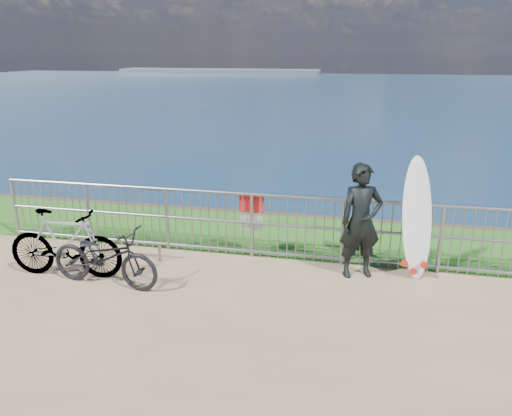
% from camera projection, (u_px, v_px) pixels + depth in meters
% --- Properties ---
extents(grass_strip, '(120.00, 120.00, 0.00)m').
position_uv_depth(grass_strip, '(290.00, 235.00, 9.40)').
color(grass_strip, '#235F1A').
rests_on(grass_strip, ground).
extents(seascape, '(260.00, 260.00, 5.00)m').
position_uv_depth(seascape, '(220.00, 73.00, 154.22)').
color(seascape, brown).
rests_on(seascape, ground).
extents(railing, '(10.06, 0.10, 1.13)m').
position_uv_depth(railing, '(282.00, 226.00, 8.20)').
color(railing, gray).
rests_on(railing, ground).
extents(surfer, '(0.75, 0.62, 1.77)m').
position_uv_depth(surfer, '(361.00, 221.00, 7.52)').
color(surfer, black).
rests_on(surfer, ground).
extents(surfboard, '(0.62, 0.59, 1.87)m').
position_uv_depth(surfboard, '(417.00, 223.00, 7.54)').
color(surfboard, white).
rests_on(surfboard, ground).
extents(bicycle_near, '(1.78, 0.76, 0.91)m').
position_uv_depth(bicycle_near, '(105.00, 257.00, 7.32)').
color(bicycle_near, black).
rests_on(bicycle_near, ground).
extents(bicycle_far, '(1.83, 0.65, 1.08)m').
position_uv_depth(bicycle_far, '(65.00, 243.00, 7.59)').
color(bicycle_far, black).
rests_on(bicycle_far, ground).
extents(bike_rack, '(1.63, 0.05, 0.34)m').
position_uv_depth(bike_rack, '(119.00, 242.00, 8.36)').
color(bike_rack, gray).
rests_on(bike_rack, ground).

